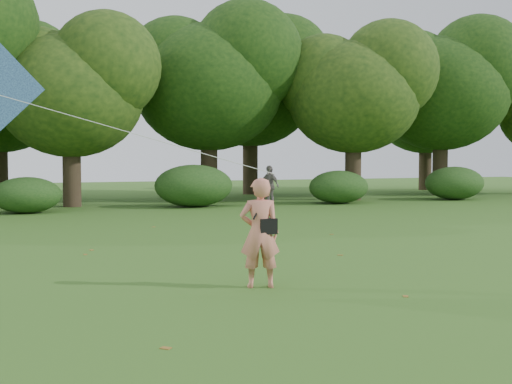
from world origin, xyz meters
name	(u,v)px	position (x,y,z in m)	size (l,w,h in m)	color
ground	(318,287)	(0.00, 0.00, 0.00)	(100.00, 100.00, 0.00)	#265114
man_kite_flyer	(260,233)	(-0.91, 0.36, 0.91)	(0.67, 0.44, 1.83)	#D97C66
bystander_right	(269,186)	(6.27, 17.05, 0.92)	(1.08, 0.45, 1.84)	slate
crossbody_bag	(267,225)	(-0.79, 0.33, 1.03)	(0.43, 0.20, 0.72)	black
tree_line	(140,90)	(1.67, 22.88, 5.60)	(54.70, 15.30, 9.48)	#3A2D1E
shrub_band	(110,189)	(-0.72, 17.60, 0.86)	(39.15, 3.22, 1.88)	#264919
fallen_leaves	(221,259)	(-0.57, 3.39, 0.01)	(9.25, 13.81, 0.01)	brown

